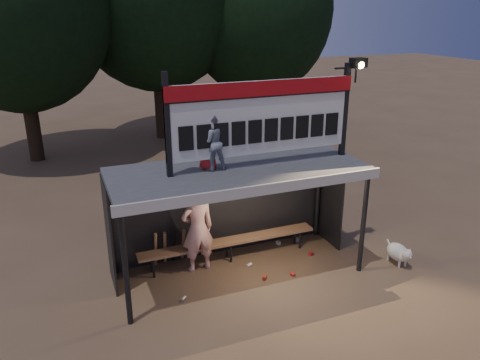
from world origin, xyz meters
name	(u,v)px	position (x,y,z in m)	size (l,w,h in m)	color
ground	(238,271)	(0.00, 0.00, 0.00)	(80.00, 80.00, 0.00)	brown
player	(198,229)	(-0.74, 0.40, 0.95)	(0.70, 0.46, 1.91)	white
child_a	(212,142)	(-0.49, 0.07, 2.88)	(0.54, 0.42, 1.11)	gray
child_b	(208,146)	(-0.55, 0.14, 2.79)	(0.46, 0.30, 0.93)	#A5191D
dugout_shelter	(234,186)	(0.00, 0.24, 1.85)	(5.10, 2.08, 2.32)	#3F3E41
scoreboard_assembly	(265,115)	(0.56, -0.01, 3.32)	(4.10, 0.27, 1.99)	black
bench	(229,242)	(0.00, 0.55, 0.43)	(4.00, 0.35, 0.48)	#8E6443
tree_right	(258,10)	(5.00, 10.50, 5.19)	(6.08, 6.08, 8.72)	black
dog	(399,252)	(3.34, -0.99, 0.28)	(0.36, 0.81, 0.49)	white
bats	(169,247)	(-1.26, 0.82, 0.43)	(0.67, 0.35, 0.84)	#A3754C
litter	(271,263)	(0.77, 0.02, 0.04)	(3.27, 1.48, 0.08)	#A51C1D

